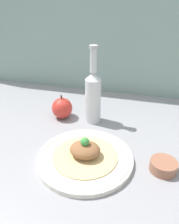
{
  "coord_description": "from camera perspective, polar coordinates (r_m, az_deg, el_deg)",
  "views": [
    {
      "loc": [
        17.47,
        -52.05,
        45.42
      ],
      "look_at": [
        0.75,
        9.59,
        10.42
      ],
      "focal_mm": 35.0,
      "sensor_mm": 36.0,
      "label": 1
    }
  ],
  "objects": [
    {
      "name": "cider_bottle",
      "position": [
        0.83,
        0.95,
        4.46
      ],
      "size": [
        6.09,
        6.09,
        29.78
      ],
      "color": "silver",
      "rests_on": "ground_plane"
    },
    {
      "name": "apple",
      "position": [
        0.89,
        -7.18,
        1.03
      ],
      "size": [
        8.43,
        8.43,
        10.04
      ],
      "color": "red",
      "rests_on": "ground_plane"
    },
    {
      "name": "plated_food",
      "position": [
        0.67,
        -1.2,
        -10.22
      ],
      "size": [
        19.94,
        19.94,
        6.77
      ],
      "color": "#D6BC7F",
      "rests_on": "plate"
    },
    {
      "name": "dipping_bowl",
      "position": [
        0.68,
        18.74,
        -13.2
      ],
      "size": [
        7.75,
        7.75,
        3.28
      ],
      "color": "#996047",
      "rests_on": "ground_plane"
    },
    {
      "name": "plate",
      "position": [
        0.68,
        -1.17,
        -11.82
      ],
      "size": [
        29.35,
        29.35,
        1.9
      ],
      "color": "silver",
      "rests_on": "ground_plane"
    },
    {
      "name": "ground_plane",
      "position": [
        0.73,
        -2.61,
        -12.13
      ],
      "size": [
        180.0,
        110.0,
        4.0
      ],
      "primitive_type": "cube",
      "color": "gray"
    },
    {
      "name": "wall_backsplash",
      "position": [
        1.07,
        6.41,
        25.66
      ],
      "size": [
        180.0,
        3.0,
        80.0
      ],
      "color": "#84A399",
      "rests_on": "ground_plane"
    }
  ]
}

